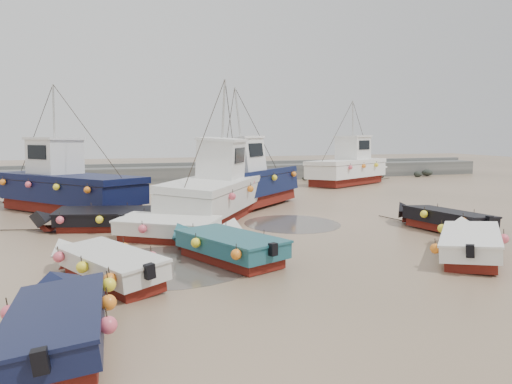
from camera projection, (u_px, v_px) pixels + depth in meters
ground at (220, 241)px, 17.99m from camera, size 120.00×120.00×0.00m
seawall at (150, 175)px, 38.63m from camera, size 60.00×4.92×1.50m
puddle_a at (168, 265)px, 14.74m from camera, size 5.43×5.43×0.01m
puddle_b at (292, 224)px, 21.42m from camera, size 4.09×4.09×0.01m
puddle_d at (204, 205)px, 26.92m from camera, size 5.57×5.57×0.01m
dinghy_0 at (106, 260)px, 13.16m from camera, size 3.14×5.58×1.43m
dinghy_1 at (62, 316)px, 9.17m from camera, size 2.24×6.00×1.43m
dinghy_2 at (223, 242)px, 15.34m from camera, size 3.22×5.74×1.43m
dinghy_3 at (472, 239)px, 15.78m from camera, size 4.98×5.41×1.43m
dinghy_4 at (96, 217)px, 19.95m from camera, size 6.02×2.72×1.43m
dinghy_5 at (177, 226)px, 17.91m from camera, size 5.32×4.06×1.43m
dinghy_6 at (441, 217)px, 19.98m from camera, size 2.25×5.78×1.43m
cabin_boat_0 at (61, 185)px, 24.70m from camera, size 8.24×9.63×6.22m
cabin_boat_1 at (216, 190)px, 22.40m from camera, size 6.67×9.29×6.22m
cabin_boat_2 at (251, 181)px, 25.91m from camera, size 7.66×7.29×6.22m
cabin_boat_3 at (351, 166)px, 37.72m from camera, size 9.43×6.23×6.22m
person at (92, 212)px, 24.50m from camera, size 0.67×0.44×1.82m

